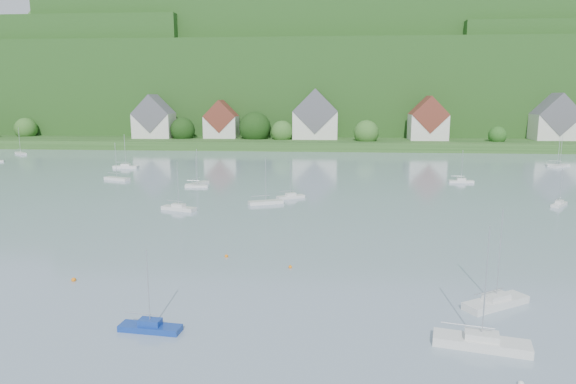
# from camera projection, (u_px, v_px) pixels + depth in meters

# --- Properties ---
(far_shore_strip) EXTENTS (600.00, 60.00, 3.00)m
(far_shore_strip) POSITION_uv_depth(u_px,v_px,m) (303.00, 140.00, 200.17)
(far_shore_strip) COLOR #24491B
(far_shore_strip) RESTS_ON ground
(forested_ridge) EXTENTS (620.00, 181.22, 69.89)m
(forested_ridge) POSITION_uv_depth(u_px,v_px,m) (311.00, 87.00, 263.40)
(forested_ridge) COLOR #1C3C13
(forested_ridge) RESTS_ON ground
(village_building_0) EXTENTS (14.00, 10.40, 16.00)m
(village_building_0) POSITION_uv_depth(u_px,v_px,m) (154.00, 120.00, 190.43)
(village_building_0) COLOR silver
(village_building_0) RESTS_ON far_shore_strip
(village_building_1) EXTENTS (12.00, 9.36, 14.00)m
(village_building_1) POSITION_uv_depth(u_px,v_px,m) (221.00, 122.00, 190.50)
(village_building_1) COLOR silver
(village_building_1) RESTS_ON far_shore_strip
(village_building_2) EXTENTS (16.00, 11.44, 18.00)m
(village_building_2) POSITION_uv_depth(u_px,v_px,m) (315.00, 119.00, 186.40)
(village_building_2) COLOR silver
(village_building_2) RESTS_ON far_shore_strip
(village_building_3) EXTENTS (13.00, 10.40, 15.50)m
(village_building_3) POSITION_uv_depth(u_px,v_px,m) (428.00, 122.00, 181.35)
(village_building_3) COLOR silver
(village_building_3) RESTS_ON far_shore_strip
(village_building_4) EXTENTS (15.00, 10.40, 16.50)m
(village_building_4) POSITION_uv_depth(u_px,v_px,m) (555.00, 121.00, 181.58)
(village_building_4) COLOR silver
(village_building_4) RESTS_ON far_shore_strip
(near_sailboat_1) EXTENTS (5.03, 1.87, 6.64)m
(near_sailboat_1) POSITION_uv_depth(u_px,v_px,m) (150.00, 326.00, 40.06)
(near_sailboat_1) COLOR navy
(near_sailboat_1) RESTS_ON ground
(near_sailboat_3) EXTENTS (6.43, 5.00, 8.74)m
(near_sailboat_3) POSITION_uv_depth(u_px,v_px,m) (496.00, 301.00, 44.79)
(near_sailboat_3) COLOR silver
(near_sailboat_3) RESTS_ON ground
(near_sailboat_4) EXTENTS (7.06, 3.39, 9.19)m
(near_sailboat_4) POSITION_uv_depth(u_px,v_px,m) (481.00, 341.00, 37.41)
(near_sailboat_4) COLOR silver
(near_sailboat_4) RESTS_ON ground
(mooring_buoy_2) EXTENTS (0.39, 0.39, 0.39)m
(mooring_buoy_2) POSITION_uv_depth(u_px,v_px,m) (290.00, 268.00, 54.91)
(mooring_buoy_2) COLOR orange
(mooring_buoy_2) RESTS_ON ground
(mooring_buoy_3) EXTENTS (0.41, 0.41, 0.41)m
(mooring_buoy_3) POSITION_uv_depth(u_px,v_px,m) (226.00, 257.00, 58.63)
(mooring_buoy_3) COLOR orange
(mooring_buoy_3) RESTS_ON ground
(mooring_buoy_5) EXTENTS (0.46, 0.46, 0.46)m
(mooring_buoy_5) POSITION_uv_depth(u_px,v_px,m) (74.00, 281.00, 51.01)
(mooring_buoy_5) COLOR orange
(mooring_buoy_5) RESTS_ON ground
(far_sailboat_cluster) EXTENTS (202.50, 80.72, 8.71)m
(far_sailboat_cluster) POSITION_uv_depth(u_px,v_px,m) (349.00, 175.00, 118.39)
(far_sailboat_cluster) COLOR silver
(far_sailboat_cluster) RESTS_ON ground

